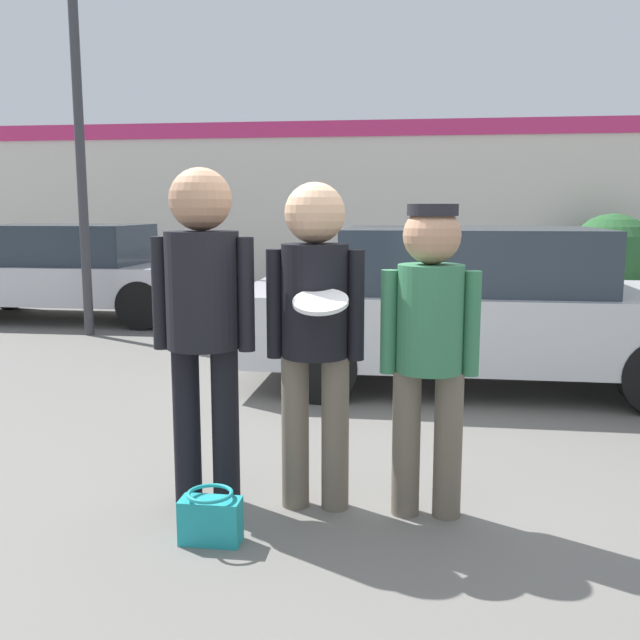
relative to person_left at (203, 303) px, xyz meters
The scene contains 10 objects.
ground_plane 1.39m from the person_left, 12.78° to the left, with size 56.00×56.00×0.00m, color #66635E.
storefront_building 10.42m from the person_left, 85.68° to the left, with size 24.00×0.22×3.28m.
person_left is the anchor object (origin of this frame).
person_middle_with_frisbee 0.61m from the person_left, ahead, with size 0.52×0.57×1.77m.
person_right 1.22m from the person_left, ahead, with size 0.51×0.34×1.66m.
parked_car_near 3.49m from the person_left, 60.98° to the left, with size 4.38×1.96×1.45m.
parked_car_far 7.44m from the person_left, 122.73° to the left, with size 4.62×1.82×1.39m.
street_lamp 6.15m from the person_left, 119.50° to the left, with size 1.46×0.35×5.54m.
shrub 10.44m from the person_left, 64.46° to the left, with size 1.54×1.54×1.54m.
handbag 1.12m from the person_left, 71.62° to the right, with size 0.30×0.23×0.26m.
Camera 1 is at (0.36, -3.85, 1.64)m, focal length 40.00 mm.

